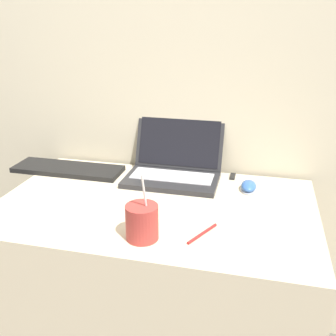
{
  "coord_description": "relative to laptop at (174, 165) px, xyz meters",
  "views": [
    {
      "loc": [
        0.34,
        -0.84,
        1.37
      ],
      "look_at": [
        0.01,
        0.48,
        0.84
      ],
      "focal_mm": 42.0,
      "sensor_mm": 36.0,
      "label": 1
    }
  ],
  "objects": [
    {
      "name": "computer_mouse",
      "position": [
        0.3,
        -0.05,
        -0.04
      ],
      "size": [
        0.06,
        0.1,
        0.03
      ],
      "color": "#B2B2B7",
      "rests_on": "desk"
    },
    {
      "name": "usb_stick",
      "position": [
        0.23,
        0.06,
        -0.05
      ],
      "size": [
        0.02,
        0.06,
        0.01
      ],
      "color": "black",
      "rests_on": "desk"
    },
    {
      "name": "wall_back",
      "position": [
        -0.01,
        0.14,
        0.44
      ],
      "size": [
        7.0,
        0.04,
        2.5
      ],
      "color": "#BCB299",
      "rests_on": "ground_plane"
    },
    {
      "name": "laptop",
      "position": [
        0.0,
        0.0,
        0.0
      ],
      "size": [
        0.36,
        0.29,
        0.23
      ],
      "color": "#232326",
      "rests_on": "desk"
    },
    {
      "name": "drink_cup",
      "position": [
        0.01,
        -0.47,
        0.0
      ],
      "size": [
        0.1,
        0.1,
        0.22
      ],
      "color": "#9E332D",
      "rests_on": "desk"
    },
    {
      "name": "external_keyboard",
      "position": [
        -0.45,
        -0.04,
        -0.04
      ],
      "size": [
        0.46,
        0.15,
        0.02
      ],
      "color": "black",
      "rests_on": "desk"
    },
    {
      "name": "desk",
      "position": [
        -0.01,
        -0.25,
        -0.43
      ],
      "size": [
        1.1,
        0.68,
        0.76
      ],
      "color": "beige",
      "rests_on": "ground_plane"
    },
    {
      "name": "pen",
      "position": [
        0.18,
        -0.42,
        -0.05
      ],
      "size": [
        0.07,
        0.13,
        0.01
      ],
      "color": "#A51E1E",
      "rests_on": "desk"
    }
  ]
}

